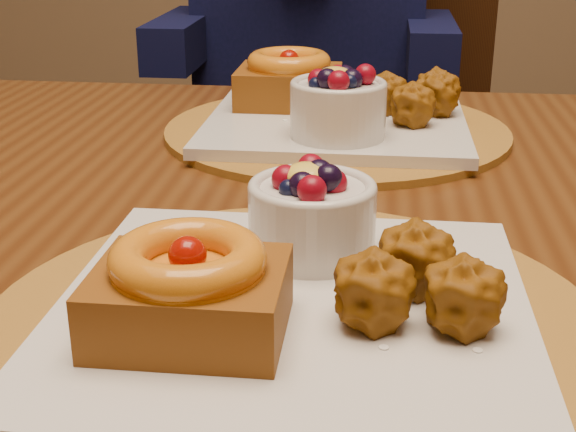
% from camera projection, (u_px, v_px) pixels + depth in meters
% --- Properties ---
extents(dining_table, '(1.60, 0.90, 0.76)m').
position_uv_depth(dining_table, '(320.00, 284.00, 0.72)').
color(dining_table, '#3E1E0B').
rests_on(dining_table, ground).
extents(place_setting_near, '(0.38, 0.38, 0.08)m').
position_uv_depth(place_setting_near, '(290.00, 293.00, 0.48)').
color(place_setting_near, brown).
rests_on(place_setting_near, dining_table).
extents(place_setting_far, '(0.38, 0.38, 0.09)m').
position_uv_depth(place_setting_far, '(334.00, 111.00, 0.88)').
color(place_setting_far, brown).
rests_on(place_setting_far, dining_table).
extents(chair_far, '(0.47, 0.47, 0.84)m').
position_uv_depth(chair_far, '(400.00, 180.00, 1.64)').
color(chair_far, black).
rests_on(chair_far, ground).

